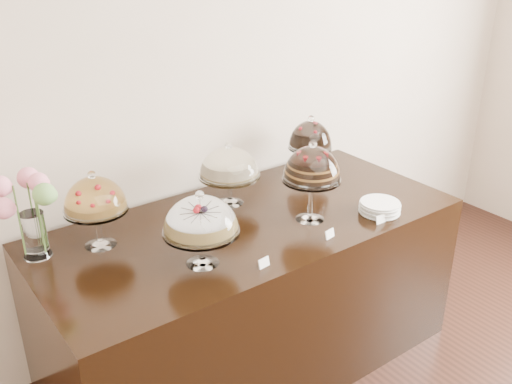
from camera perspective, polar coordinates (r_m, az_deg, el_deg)
wall_back at (r=3.33m, az=-1.86°, el=11.43°), size 5.00×0.04×3.00m
display_counter at (r=3.17m, az=-0.54°, el=-10.09°), size 2.20×1.00×0.90m
cake_stand_sugar_sponge at (r=2.48m, az=-5.56°, el=-2.65°), size 0.34×0.34×0.36m
cake_stand_choco_layer at (r=2.85m, az=5.61°, el=2.52°), size 0.30×0.30×0.43m
cake_stand_cheesecake at (r=3.05m, az=-2.70°, el=2.72°), size 0.33×0.33×0.35m
cake_stand_dark_choco at (r=3.43m, az=5.46°, el=5.46°), size 0.27×0.27×0.37m
cake_stand_fruit_tart at (r=2.71m, az=-15.82°, el=-0.57°), size 0.30×0.30×0.38m
flower_vase at (r=2.71m, az=-21.86°, el=-1.42°), size 0.26×0.35×0.40m
plate_stack at (r=3.08m, az=12.27°, el=-1.50°), size 0.21×0.21×0.06m
price_card_left at (r=2.54m, az=0.80°, el=-7.08°), size 0.06×0.02×0.04m
price_card_right at (r=2.97m, az=12.36°, el=-2.68°), size 0.06×0.02×0.04m
price_card_extra at (r=2.79m, az=7.38°, el=-4.18°), size 0.06×0.02×0.04m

